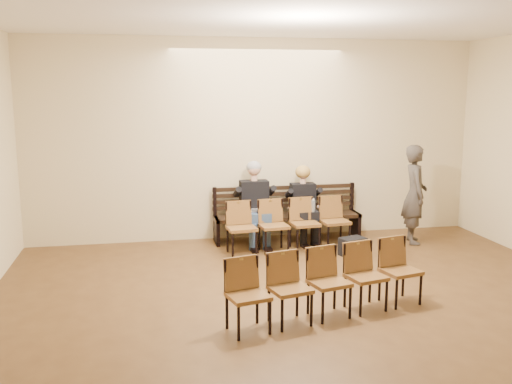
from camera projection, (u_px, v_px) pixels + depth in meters
ground at (358, 365)px, 5.52m from camera, size 10.00×10.00×0.00m
room_walls at (337, 99)px, 5.82m from camera, size 8.02×10.01×3.51m
bench at (287, 227)px, 10.06m from camera, size 2.60×0.90×0.45m
seated_man at (255, 203)px, 9.74m from camera, size 0.60×0.83×1.44m
seated_woman at (304, 207)px, 9.92m from camera, size 0.53×0.73×1.22m
laptop at (258, 213)px, 9.62m from camera, size 0.35×0.29×0.24m
water_bottle at (313, 213)px, 9.65m from camera, size 0.07×0.07×0.23m
bag at (353, 247)px, 9.12m from camera, size 0.46×0.38×0.29m
passerby at (415, 187)px, 9.74m from camera, size 0.63×0.81×1.96m
chair_row_front at (289, 225)px, 9.37m from camera, size 2.11×0.65×0.85m
chair_row_back at (329, 283)px, 6.63m from camera, size 2.53×1.01×0.81m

